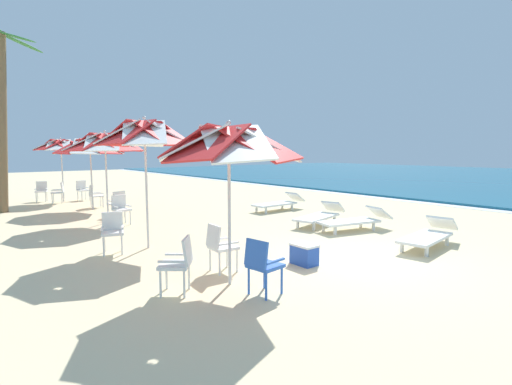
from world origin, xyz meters
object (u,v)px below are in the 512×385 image
(beach_umbrella_4, at_px, (61,146))
(plastic_chair_9, at_px, (41,190))
(plastic_chair_6, at_px, (95,195))
(plastic_chair_5, at_px, (121,208))
(plastic_chair_1, at_px, (262,263))
(sun_lounger_1, at_px, (355,220))
(cooler_box, at_px, (304,254))
(plastic_chair_0, at_px, (179,261))
(plastic_chair_7, at_px, (59,191))
(sun_lounger_2, at_px, (320,215))
(plastic_chair_3, at_px, (113,230))
(plastic_chair_8, at_px, (83,189))
(beach_umbrella_0, at_px, (229,145))
(plastic_chair_2, at_px, (220,245))
(beach_umbrella_3, at_px, (90,147))
(beach_umbrella_2, at_px, (105,143))
(sun_lounger_0, at_px, (429,235))
(sun_lounger_3, at_px, (279,203))
(plastic_chair_4, at_px, (117,202))
(palm_tree_1, at_px, (0,106))
(beach_umbrella_1, at_px, (145,135))

(beach_umbrella_4, xyz_separation_m, plastic_chair_9, (-0.57, -0.73, -1.88))
(plastic_chair_6, bearing_deg, plastic_chair_5, -5.36)
(plastic_chair_1, bearing_deg, sun_lounger_1, 112.19)
(cooler_box, bearing_deg, sun_lounger_1, 111.69)
(plastic_chair_0, distance_m, plastic_chair_7, 12.18)
(sun_lounger_2, bearing_deg, plastic_chair_3, -96.57)
(plastic_chair_6, xyz_separation_m, plastic_chair_8, (-2.61, 0.21, 0.00))
(beach_umbrella_0, distance_m, plastic_chair_2, 1.87)
(plastic_chair_9, bearing_deg, plastic_chair_8, 66.86)
(plastic_chair_2, height_order, sun_lounger_2, plastic_chair_2)
(beach_umbrella_0, relative_size, beach_umbrella_3, 0.98)
(beach_umbrella_3, relative_size, plastic_chair_8, 3.10)
(cooler_box, bearing_deg, plastic_chair_5, -167.50)
(plastic_chair_3, bearing_deg, beach_umbrella_2, 164.28)
(sun_lounger_2, bearing_deg, plastic_chair_0, -68.13)
(plastic_chair_9, distance_m, sun_lounger_0, 15.18)
(sun_lounger_3, bearing_deg, sun_lounger_2, -16.83)
(plastic_chair_6, relative_size, sun_lounger_1, 0.39)
(plastic_chair_4, distance_m, sun_lounger_0, 9.23)
(plastic_chair_6, height_order, plastic_chair_9, same)
(plastic_chair_3, xyz_separation_m, sun_lounger_3, (-2.07, 6.59, -0.22))
(plastic_chair_1, height_order, plastic_chair_6, same)
(beach_umbrella_2, xyz_separation_m, beach_umbrella_3, (-2.99, 0.37, -0.09))
(plastic_chair_2, xyz_separation_m, plastic_chair_3, (-2.49, -1.07, 0.00))
(beach_umbrella_4, relative_size, sun_lounger_1, 1.22)
(plastic_chair_4, bearing_deg, cooler_box, 8.00)
(plastic_chair_3, xyz_separation_m, plastic_chair_7, (-9.19, 0.78, 0.00))
(plastic_chair_3, xyz_separation_m, plastic_chair_8, (-9.59, 1.79, 0.00))
(plastic_chair_7, bearing_deg, plastic_chair_1, 0.81)
(plastic_chair_4, bearing_deg, sun_lounger_0, 26.89)
(beach_umbrella_2, xyz_separation_m, plastic_chair_5, (0.54, 0.20, -1.88))
(sun_lounger_2, bearing_deg, beach_umbrella_4, -155.37)
(plastic_chair_8, bearing_deg, sun_lounger_2, 21.20)
(beach_umbrella_2, xyz_separation_m, sun_lounger_0, (7.52, 4.70, -2.10))
(plastic_chair_0, relative_size, sun_lounger_2, 0.39)
(beach_umbrella_0, bearing_deg, palm_tree_1, -169.55)
(plastic_chair_9, bearing_deg, sun_lounger_3, 37.65)
(beach_umbrella_2, bearing_deg, sun_lounger_3, 74.98)
(sun_lounger_2, bearing_deg, sun_lounger_3, 163.17)
(plastic_chair_0, relative_size, sun_lounger_1, 0.39)
(plastic_chair_6, bearing_deg, sun_lounger_0, 20.68)
(beach_umbrella_0, relative_size, palm_tree_1, 0.42)
(beach_umbrella_0, relative_size, plastic_chair_6, 3.04)
(beach_umbrella_1, relative_size, plastic_chair_4, 3.36)
(plastic_chair_2, distance_m, plastic_chair_3, 2.71)
(plastic_chair_0, xyz_separation_m, plastic_chair_4, (-7.24, 1.50, 0.00))
(plastic_chair_6, distance_m, plastic_chair_8, 2.62)
(beach_umbrella_1, distance_m, sun_lounger_0, 6.68)
(plastic_chair_6, bearing_deg, plastic_chair_2, -3.04)
(beach_umbrella_0, relative_size, beach_umbrella_2, 0.95)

